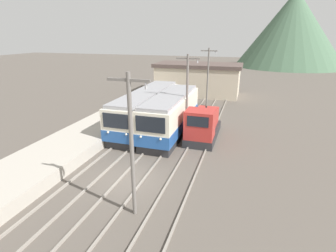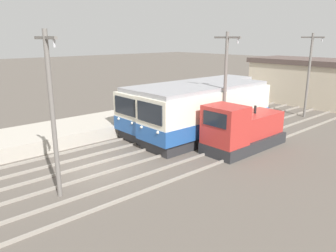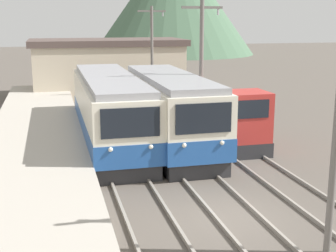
{
  "view_description": "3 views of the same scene",
  "coord_description": "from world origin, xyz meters",
  "px_view_note": "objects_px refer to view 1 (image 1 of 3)",
  "views": [
    {
      "loc": [
        6.61,
        -13.13,
        8.63
      ],
      "look_at": [
        0.8,
        5.7,
        1.74
      ],
      "focal_mm": 28.0,
      "sensor_mm": 36.0,
      "label": 1
    },
    {
      "loc": [
        14.77,
        -8.14,
        6.83
      ],
      "look_at": [
        -0.05,
        5.02,
        1.42
      ],
      "focal_mm": 35.0,
      "sensor_mm": 36.0,
      "label": 2
    },
    {
      "loc": [
        -5.39,
        -13.25,
        6.29
      ],
      "look_at": [
        -0.53,
        6.03,
        1.71
      ],
      "focal_mm": 50.0,
      "sensor_mm": 36.0,
      "label": 3
    }
  ],
  "objects_px": {
    "commuter_train_center": "(171,116)",
    "catenary_mast_far": "(208,75)",
    "catenary_mast_near": "(132,143)",
    "catenary_mast_mid": "(187,94)",
    "shunting_locomotive": "(203,125)",
    "commuter_train_left": "(147,110)"
  },
  "relations": [
    {
      "from": "commuter_train_center",
      "to": "catenary_mast_far",
      "type": "bearing_deg",
      "value": 82.21
    },
    {
      "from": "catenary_mast_near",
      "to": "catenary_mast_far",
      "type": "bearing_deg",
      "value": 90.0
    },
    {
      "from": "catenary_mast_near",
      "to": "catenary_mast_mid",
      "type": "distance_m",
      "value": 11.27
    },
    {
      "from": "commuter_train_center",
      "to": "shunting_locomotive",
      "type": "relative_size",
      "value": 1.76
    },
    {
      "from": "commuter_train_left",
      "to": "commuter_train_center",
      "type": "bearing_deg",
      "value": -23.13
    },
    {
      "from": "commuter_train_left",
      "to": "catenary_mast_mid",
      "type": "relative_size",
      "value": 1.75
    },
    {
      "from": "commuter_train_center",
      "to": "catenary_mast_near",
      "type": "xyz_separation_m",
      "value": [
        1.51,
        -11.52,
        2.2
      ]
    },
    {
      "from": "shunting_locomotive",
      "to": "catenary_mast_mid",
      "type": "xyz_separation_m",
      "value": [
        -1.49,
        0.02,
        2.69
      ]
    },
    {
      "from": "catenary_mast_mid",
      "to": "catenary_mast_far",
      "type": "relative_size",
      "value": 1.0
    },
    {
      "from": "catenary_mast_near",
      "to": "catenary_mast_far",
      "type": "relative_size",
      "value": 1.0
    },
    {
      "from": "commuter_train_center",
      "to": "catenary_mast_mid",
      "type": "bearing_deg",
      "value": -9.54
    },
    {
      "from": "commuter_train_center",
      "to": "shunting_locomotive",
      "type": "height_order",
      "value": "commuter_train_center"
    },
    {
      "from": "commuter_train_left",
      "to": "catenary_mast_near",
      "type": "bearing_deg",
      "value": -71.29
    },
    {
      "from": "commuter_train_left",
      "to": "commuter_train_center",
      "type": "xyz_separation_m",
      "value": [
        2.8,
        -1.2,
        0.04
      ]
    },
    {
      "from": "catenary_mast_mid",
      "to": "commuter_train_center",
      "type": "bearing_deg",
      "value": 170.46
    },
    {
      "from": "commuter_train_left",
      "to": "shunting_locomotive",
      "type": "height_order",
      "value": "commuter_train_left"
    },
    {
      "from": "commuter_train_left",
      "to": "catenary_mast_far",
      "type": "relative_size",
      "value": 1.75
    },
    {
      "from": "commuter_train_left",
      "to": "catenary_mast_mid",
      "type": "xyz_separation_m",
      "value": [
        4.31,
        -1.45,
        2.24
      ]
    },
    {
      "from": "catenary_mast_near",
      "to": "catenary_mast_mid",
      "type": "bearing_deg",
      "value": 90.0
    },
    {
      "from": "catenary_mast_near",
      "to": "catenary_mast_mid",
      "type": "relative_size",
      "value": 1.0
    },
    {
      "from": "commuter_train_left",
      "to": "commuter_train_center",
      "type": "height_order",
      "value": "commuter_train_center"
    },
    {
      "from": "commuter_train_left",
      "to": "catenary_mast_far",
      "type": "xyz_separation_m",
      "value": [
        4.31,
        9.82,
        2.24
      ]
    }
  ]
}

